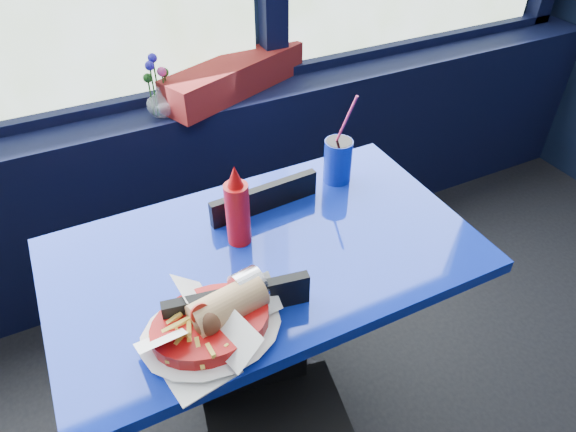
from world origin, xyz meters
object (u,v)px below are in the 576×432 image
object	(u,v)px
food_basket	(213,322)
soda_cup	(338,160)
planter_box	(235,76)
near_table	(267,294)
flower_vase	(160,97)
chair_near_back	(257,250)
ketchup_bottle	(237,209)
chair_near_front	(266,403)

from	to	relation	value
food_basket	soda_cup	bearing A→B (deg)	51.17
planter_box	soda_cup	size ratio (longest dim) A/B	2.11
near_table	planter_box	world-z (taller)	planter_box
flower_vase	chair_near_back	bearing A→B (deg)	-75.21
near_table	flower_vase	size ratio (longest dim) A/B	5.08
chair_near_back	ketchup_bottle	size ratio (longest dim) A/B	3.24
chair_near_back	food_basket	xyz separation A→B (m)	(-0.31, -0.49, 0.31)
chair_near_front	soda_cup	size ratio (longest dim) A/B	2.70
chair_near_back	food_basket	size ratio (longest dim) A/B	2.37
flower_vase	chair_near_front	bearing A→B (deg)	-94.06
chair_near_back	food_basket	bearing A→B (deg)	53.63
planter_box	soda_cup	bearing A→B (deg)	-104.81
near_table	food_basket	xyz separation A→B (m)	(-0.23, -0.21, 0.22)
planter_box	near_table	bearing A→B (deg)	-129.45
planter_box	ketchup_bottle	distance (m)	0.87
flower_vase	ketchup_bottle	size ratio (longest dim) A/B	0.92
planter_box	food_basket	size ratio (longest dim) A/B	1.87
chair_near_front	food_basket	size ratio (longest dim) A/B	2.38
planter_box	food_basket	xyz separation A→B (m)	(-0.50, -1.09, -0.08)
chair_near_front	planter_box	distance (m)	1.30
near_table	flower_vase	xyz separation A→B (m)	(-0.06, 0.82, 0.30)
near_table	chair_near_front	bearing A→B (deg)	-115.24
chair_near_front	ketchup_bottle	bearing A→B (deg)	86.10
food_basket	soda_cup	distance (m)	0.72
near_table	flower_vase	world-z (taller)	flower_vase
flower_vase	food_basket	bearing A→B (deg)	-99.48
near_table	chair_near_back	world-z (taller)	chair_near_back
chair_near_front	soda_cup	xyz separation A→B (m)	(0.50, 0.50, 0.34)
near_table	chair_near_back	distance (m)	0.31
planter_box	soda_cup	xyz separation A→B (m)	(0.09, -0.67, -0.04)
chair_near_front	ketchup_bottle	xyz separation A→B (m)	(0.09, 0.36, 0.38)
chair_near_front	food_basket	bearing A→B (deg)	149.80
flower_vase	soda_cup	bearing A→B (deg)	-55.52
flower_vase	food_basket	size ratio (longest dim) A/B	0.67
food_basket	soda_cup	size ratio (longest dim) A/B	1.13
food_basket	planter_box	bearing A→B (deg)	81.05
flower_vase	soda_cup	world-z (taller)	soda_cup
food_basket	chair_near_front	bearing A→B (deg)	-24.36
planter_box	food_basket	distance (m)	1.20
planter_box	food_basket	bearing A→B (deg)	-136.94
chair_near_front	flower_vase	world-z (taller)	flower_vase
near_table	ketchup_bottle	world-z (taller)	ketchup_bottle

